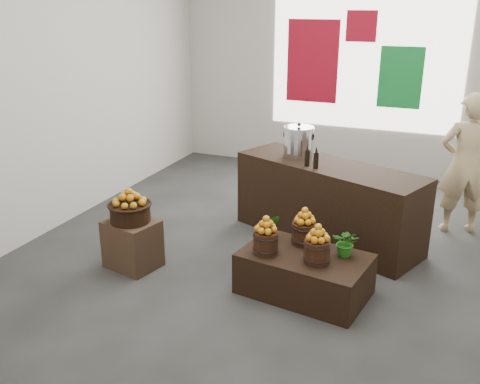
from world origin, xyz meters
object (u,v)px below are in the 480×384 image
at_px(counter, 327,202).
at_px(wicker_basket, 130,213).
at_px(stock_pot_left, 298,143).
at_px(crate, 133,244).
at_px(shopper, 465,164).
at_px(display_table, 304,274).

bearing_deg(counter, wicker_basket, -117.48).
relative_size(wicker_basket, stock_pot_left, 1.20).
xyz_separation_m(crate, shopper, (3.42, 2.51, 0.64)).
distance_m(counter, shopper, 1.85).
bearing_deg(wicker_basket, display_table, 4.94).
xyz_separation_m(counter, stock_pot_left, (-0.46, 0.18, 0.68)).
bearing_deg(shopper, wicker_basket, 17.32).
height_order(crate, shopper, shopper).
height_order(wicker_basket, display_table, wicker_basket).
bearing_deg(crate, shopper, 36.30).
relative_size(counter, shopper, 1.31).
distance_m(crate, stock_pot_left, 2.45).
bearing_deg(counter, crate, -117.48).
xyz_separation_m(wicker_basket, stock_pot_left, (1.40, 1.79, 0.52)).
distance_m(stock_pot_left, shopper, 2.15).
height_order(crate, stock_pot_left, stock_pot_left).
bearing_deg(wicker_basket, counter, 40.73).
distance_m(display_table, stock_pot_left, 1.97).
height_order(display_table, shopper, shopper).
xyz_separation_m(display_table, stock_pot_left, (-0.58, 1.62, 0.96)).
bearing_deg(stock_pot_left, display_table, -70.23).
height_order(wicker_basket, counter, counter).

